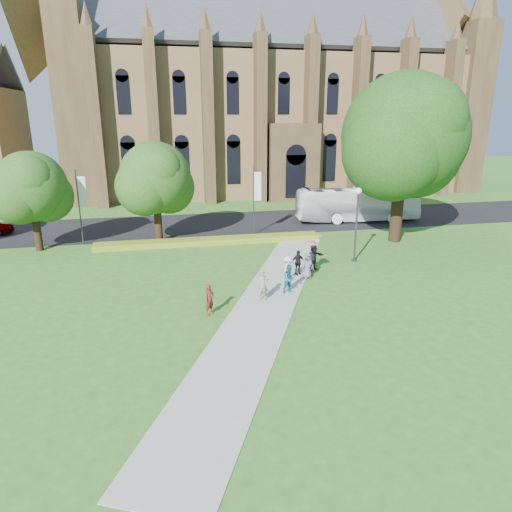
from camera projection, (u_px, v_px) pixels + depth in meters
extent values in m
plane|color=#30661E|center=(273.00, 306.00, 24.83)|extent=(160.00, 160.00, 0.00)
cube|color=black|center=(223.00, 224.00, 43.53)|extent=(160.00, 10.00, 0.02)
cube|color=#B2B2A8|center=(269.00, 299.00, 25.76)|extent=(15.58, 28.54, 0.04)
cube|color=#ABAB22|center=(210.00, 241.00, 36.72)|extent=(18.00, 1.40, 0.45)
cube|color=brown|center=(275.00, 126.00, 61.66)|extent=(52.00, 16.00, 17.00)
cube|color=brown|center=(73.00, 110.00, 49.75)|extent=(3.50, 3.50, 21.00)
cube|color=brown|center=(471.00, 110.00, 59.31)|extent=(3.50, 3.50, 21.00)
cube|color=brown|center=(293.00, 163.00, 54.43)|extent=(6.00, 2.50, 9.00)
cylinder|color=#38383D|center=(356.00, 228.00, 31.66)|extent=(0.14, 0.14, 4.80)
sphere|color=white|center=(359.00, 191.00, 30.89)|extent=(0.44, 0.44, 0.44)
cylinder|color=#38383D|center=(354.00, 260.00, 32.35)|extent=(0.36, 0.36, 0.15)
cylinder|color=#332114|center=(398.00, 201.00, 36.68)|extent=(0.96, 0.96, 6.60)
sphere|color=#1B3C10|center=(404.00, 136.00, 35.16)|extent=(9.60, 9.60, 9.60)
cylinder|color=#332114|center=(37.00, 226.00, 34.43)|extent=(0.56, 0.56, 3.85)
sphere|color=#1F4615|center=(31.00, 187.00, 33.54)|extent=(5.20, 5.20, 5.20)
cylinder|color=#332114|center=(158.00, 218.00, 36.61)|extent=(0.60, 0.60, 4.12)
sphere|color=#1F4615|center=(155.00, 178.00, 35.66)|extent=(5.60, 5.60, 5.60)
cylinder|color=#38383D|center=(254.00, 201.00, 38.55)|extent=(0.10, 0.10, 6.00)
cube|color=white|center=(258.00, 186.00, 38.26)|extent=(0.60, 0.02, 2.40)
cylinder|color=#38383D|center=(79.00, 207.00, 35.81)|extent=(0.10, 0.10, 6.00)
cube|color=white|center=(82.00, 192.00, 35.53)|extent=(0.60, 0.02, 2.40)
imported|color=silver|center=(357.00, 204.00, 44.17)|extent=(12.08, 3.84, 3.31)
imported|color=maroon|center=(209.00, 300.00, 23.42)|extent=(0.72, 0.70, 1.66)
imported|color=#1A5E85|center=(290.00, 279.00, 26.33)|extent=(0.99, 0.87, 1.70)
imported|color=silver|center=(288.00, 269.00, 27.96)|extent=(1.07, 1.26, 1.69)
imported|color=black|center=(298.00, 262.00, 29.38)|extent=(1.02, 0.61, 1.62)
imported|color=slate|center=(308.00, 266.00, 28.75)|extent=(0.87, 0.64, 1.62)
imported|color=#25262D|center=(313.00, 257.00, 30.23)|extent=(1.68, 1.23, 1.76)
imported|color=gray|center=(263.00, 286.00, 25.17)|extent=(0.70, 0.50, 1.78)
imported|color=#EFA8BA|center=(311.00, 247.00, 28.54)|extent=(0.80, 0.80, 0.69)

